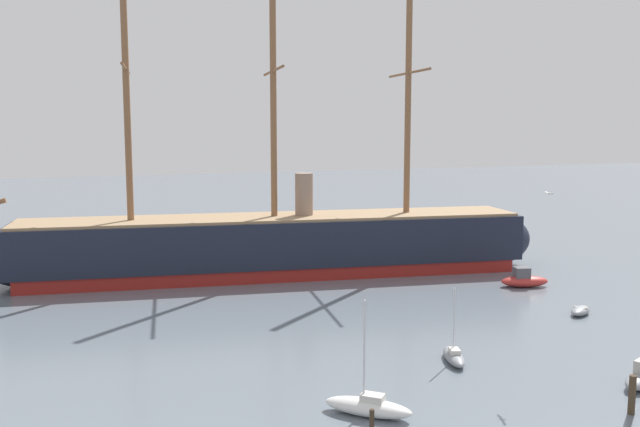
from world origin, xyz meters
TOP-DOWN VIEW (x-y plane):
  - tall_ship at (-3.65, 48.60)m, footprint 63.66×16.45m
  - sailboat_foreground_left at (-8.83, 12.22)m, footprint 4.73×4.46m
  - sailboat_near_centre at (0.13, 18.27)m, footprint 2.28×4.08m
  - dinghy_mid_right at (16.27, 24.98)m, footprint 3.16×2.69m
  - motorboat_alongside_stern at (17.98, 35.12)m, footprint 5.02×3.09m
  - dinghy_far_left at (-25.79, 55.39)m, footprint 2.58×2.92m
  - dinghy_far_right at (29.44, 51.66)m, footprint 2.40×2.73m
  - mooring_piling_left_pair at (4.99, 7.46)m, footprint 0.39×0.39m
  - seagull_in_flight at (5.37, 15.72)m, footprint 0.54×1.34m

SIDE VIEW (x-z plane):
  - dinghy_far_right at x=29.44m, z-range 0.00..0.61m
  - dinghy_far_left at x=-25.79m, z-range 0.00..0.65m
  - dinghy_mid_right at x=16.27m, z-range 0.00..0.70m
  - sailboat_near_centre at x=0.13m, z-range -2.12..2.97m
  - sailboat_foreground_left at x=-8.83m, z-range -2.71..3.81m
  - motorboat_alongside_stern at x=17.98m, z-range -0.29..1.67m
  - mooring_piling_left_pair at x=4.99m, z-range 0.00..2.22m
  - tall_ship at x=-3.65m, z-range -12.00..18.68m
  - seagull_in_flight at x=5.37m, z-range 11.45..11.59m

